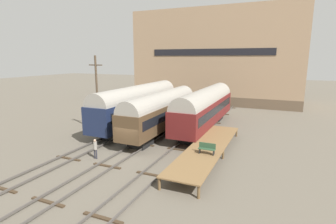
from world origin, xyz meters
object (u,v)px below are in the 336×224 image
Objects in this scene: train_car_maroon at (205,106)px; bench at (207,148)px; train_car_navy at (138,103)px; train_car_brown at (162,110)px; person_worker at (95,147)px; utility_pole at (97,93)px.

bench is at bearing -73.41° from train_car_maroon.
train_car_navy reaches higher than train_car_maroon.
train_car_maroon reaches higher than train_car_brown.
train_car_brown reaches higher than person_worker.
train_car_maroon is at bearing 43.10° from train_car_brown.
person_worker is (-9.37, -2.60, -0.37)m from bench.
train_car_maroon is 9.54× the size of person_worker.
train_car_brown is 7.81m from utility_pole.
person_worker is at bearing -53.91° from utility_pole.
utility_pole is (-7.13, -2.57, 1.87)m from train_car_brown.
train_car_brown is at bearing 19.78° from utility_pole.
person_worker is (-6.11, -13.53, -1.79)m from train_car_maroon.
person_worker is (2.18, -11.42, -1.94)m from train_car_navy.
train_car_brown is 0.89× the size of train_car_navy.
train_car_navy is 12.52× the size of bench.
utility_pole is at bearing 126.09° from person_worker.
bench is at bearing -17.17° from utility_pole.
person_worker is 0.20× the size of utility_pole.
train_car_maroon is 14.96m from person_worker.
train_car_navy is 9.73× the size of person_worker.
bench is 9.73m from person_worker.
train_car_brown is at bearing 136.37° from bench.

